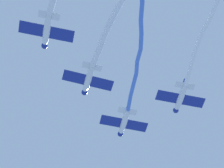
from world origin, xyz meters
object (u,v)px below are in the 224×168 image
object	(u,v)px
airplane_left_wing	(88,80)
airplane_slot	(47,31)
airplane_right_wing	(180,98)
airplane_lead	(124,123)

from	to	relation	value
airplane_left_wing	airplane_slot	xyz separation A→B (m)	(5.73, -8.50, -0.30)
airplane_left_wing	airplane_right_wing	size ratio (longest dim) A/B	0.99
airplane_slot	airplane_lead	bearing A→B (deg)	-46.31
airplane_left_wing	airplane_slot	size ratio (longest dim) A/B	0.99
airplane_right_wing	airplane_slot	xyz separation A→B (m)	(3.60, -23.62, -0.60)
airplane_right_wing	airplane_lead	bearing A→B (deg)	49.81
airplane_lead	airplane_right_wing	world-z (taller)	airplane_right_wing
airplane_right_wing	airplane_slot	world-z (taller)	airplane_right_wing
airplane_left_wing	airplane_lead	bearing A→B (deg)	-49.65
airplane_slot	airplane_right_wing	bearing A→B (deg)	-71.60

